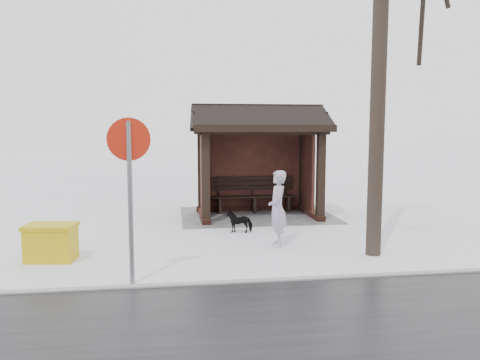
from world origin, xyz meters
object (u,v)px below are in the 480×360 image
pedestrian (277,208)px  road_sign (129,167)px  dog (240,221)px  grit_bin (51,242)px  bus_shelter (257,138)px

pedestrian → road_sign: road_sign is taller
pedestrian → road_sign: bearing=-47.3°
road_sign → pedestrian: bearing=-156.0°
dog → road_sign: 4.36m
pedestrian → grit_bin: size_ratio=1.65×
grit_bin → road_sign: 2.68m
road_sign → bus_shelter: bearing=-130.5°
grit_bin → bus_shelter: bearing=-132.6°
pedestrian → bus_shelter: bearing=-176.2°
pedestrian → road_sign: (2.79, 2.01, 1.06)m
dog → road_sign: size_ratio=0.23×
pedestrian → dog: size_ratio=2.62×
dog → pedestrian: bearing=32.7°
dog → grit_bin: (3.78, 1.86, 0.09)m
bus_shelter → grit_bin: (4.56, 3.89, -1.82)m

